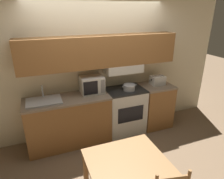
% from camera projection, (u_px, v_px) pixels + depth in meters
% --- Properties ---
extents(ground_plane, '(16.00, 16.00, 0.00)m').
position_uv_depth(ground_plane, '(101.00, 127.00, 4.31)').
color(ground_plane, '#7F664C').
extents(wall_back, '(5.27, 0.38, 2.55)m').
position_uv_depth(wall_back, '(101.00, 62.00, 3.72)').
color(wall_back, beige).
rests_on(wall_back, ground_plane).
extents(lower_counter_main, '(1.49, 0.59, 0.92)m').
position_uv_depth(lower_counter_main, '(69.00, 121.00, 3.65)').
color(lower_counter_main, '#936033').
rests_on(lower_counter_main, ground_plane).
extents(lower_counter_right_stub, '(0.64, 0.59, 0.92)m').
position_uv_depth(lower_counter_right_stub, '(155.00, 105.00, 4.26)').
color(lower_counter_right_stub, '#936033').
rests_on(lower_counter_right_stub, ground_plane).
extents(stove_range, '(0.75, 0.56, 0.92)m').
position_uv_depth(stove_range, '(125.00, 110.00, 4.04)').
color(stove_range, silver).
rests_on(stove_range, ground_plane).
extents(cooking_pot, '(0.31, 0.24, 0.11)m').
position_uv_depth(cooking_pot, '(129.00, 87.00, 3.81)').
color(cooking_pot, '#B7BABF').
rests_on(cooking_pot, stove_range).
extents(microwave, '(0.42, 0.34, 0.31)m').
position_uv_depth(microwave, '(92.00, 85.00, 3.67)').
color(microwave, silver).
rests_on(microwave, lower_counter_main).
extents(toaster, '(0.29, 0.21, 0.18)m').
position_uv_depth(toaster, '(157.00, 80.00, 4.09)').
color(toaster, silver).
rests_on(toaster, lower_counter_right_stub).
extents(sink_basin, '(0.58, 0.41, 0.25)m').
position_uv_depth(sink_basin, '(44.00, 101.00, 3.35)').
color(sink_basin, '#B7BABF').
rests_on(sink_basin, lower_counter_main).
extents(dining_table, '(0.91, 0.80, 0.74)m').
position_uv_depth(dining_table, '(127.00, 169.00, 2.33)').
color(dining_table, '#9E7042').
rests_on(dining_table, ground_plane).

